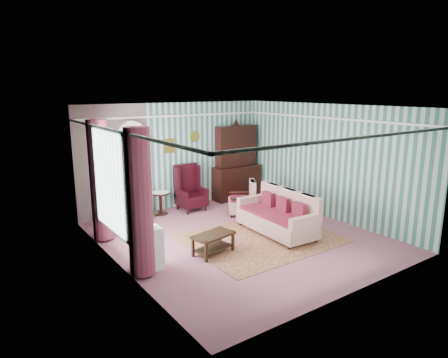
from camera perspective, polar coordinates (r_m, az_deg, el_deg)
floor at (r=9.04m, az=2.46°, el=-8.39°), size 6.00×6.00×0.00m
room_shell at (r=8.31m, az=-1.54°, el=4.07°), size 5.53×6.02×2.91m
bookcase at (r=10.48m, az=-12.95°, el=0.64°), size 0.80×0.28×2.24m
dresser_hutch at (r=11.93m, az=1.86°, el=2.72°), size 1.50×0.56×2.36m
wingback_left at (r=10.15m, az=-13.29°, el=-2.64°), size 0.76×0.80×1.25m
wingback_right at (r=10.88m, az=-4.72°, el=-1.29°), size 0.76×0.80×1.25m
seated_woman at (r=10.16m, az=-13.28°, el=-2.83°), size 0.44×0.40×1.18m
round_side_table at (r=10.71m, az=-9.03°, el=-3.44°), size 0.50×0.50×0.60m
nest_table at (r=11.15m, az=9.79°, el=-2.98°), size 0.45×0.38×0.54m
plant_stand at (r=7.52m, az=-11.00°, el=-9.87°), size 0.55×0.35×0.80m
rug at (r=9.00m, az=5.17°, el=-8.50°), size 3.20×2.60×0.01m
sofa at (r=9.22m, az=7.52°, el=-4.69°), size 0.99×2.06×1.03m
floral_armchair at (r=10.52m, az=2.55°, el=-2.22°), size 1.04×1.04×1.09m
coffee_table at (r=8.15m, az=-1.54°, el=-9.24°), size 0.94×0.63×0.42m
potted_plant_a at (r=7.19m, az=-10.86°, el=-5.80°), size 0.41×0.37×0.41m
potted_plant_b at (r=7.43m, az=-11.19°, el=-4.90°), size 0.31×0.28×0.48m
potted_plant_c at (r=7.35m, az=-12.37°, el=-5.36°), size 0.25×0.25×0.43m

